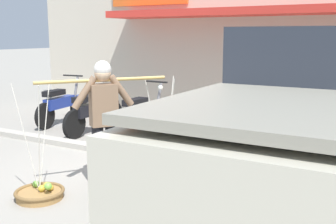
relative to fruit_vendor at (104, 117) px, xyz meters
name	(u,v)px	position (x,y,z in m)	size (l,w,h in m)	color
ground_plane	(115,170)	(-0.35, 0.68, -0.98)	(90.00, 90.00, 0.00)	gray
sidewalk_curb	(141,155)	(-0.35, 1.38, -0.93)	(20.00, 0.24, 0.10)	#AEA89C
fruit_vendor	(104,117)	(0.00, 0.00, 0.00)	(1.05, 1.38, 1.70)	black
fruit_basket_left_side	(40,193)	(-0.50, -0.67, -0.90)	(0.62, 0.62, 1.45)	#9E7542
fruit_basket_right_side	(164,175)	(0.51, 0.68, -0.90)	(0.62, 0.62, 1.45)	#9E7542
motorcycle_nearest_shop	(61,105)	(-3.39, 2.75, -0.52)	(0.54, 1.82, 1.09)	black
motorcycle_second_in_row	(93,112)	(-2.19, 2.43, -0.52)	(0.54, 1.82, 1.09)	black
motorcycle_third_in_row	(143,115)	(-1.10, 2.61, -0.52)	(0.54, 1.82, 1.09)	black
parked_truck	(305,126)	(2.42, 0.44, 0.05)	(2.16, 4.73, 2.10)	beige
storefront_building	(288,32)	(0.47, 7.58, 1.12)	(13.00, 6.00, 4.20)	beige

